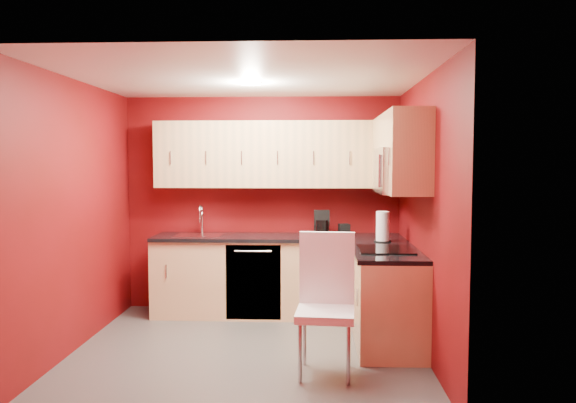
# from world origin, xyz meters

# --- Properties ---
(floor) EXTENTS (3.20, 3.20, 0.00)m
(floor) POSITION_xyz_m (0.00, 0.00, 0.00)
(floor) COLOR #454240
(floor) RESTS_ON ground
(ceiling) EXTENTS (3.20, 3.20, 0.00)m
(ceiling) POSITION_xyz_m (0.00, 0.00, 2.50)
(ceiling) COLOR white
(ceiling) RESTS_ON wall_back
(wall_back) EXTENTS (3.20, 0.00, 3.20)m
(wall_back) POSITION_xyz_m (0.00, 1.50, 1.25)
(wall_back) COLOR maroon
(wall_back) RESTS_ON floor
(wall_front) EXTENTS (3.20, 0.00, 3.20)m
(wall_front) POSITION_xyz_m (0.00, -1.50, 1.25)
(wall_front) COLOR maroon
(wall_front) RESTS_ON floor
(wall_left) EXTENTS (0.00, 3.00, 3.00)m
(wall_left) POSITION_xyz_m (-1.60, 0.00, 1.25)
(wall_left) COLOR maroon
(wall_left) RESTS_ON floor
(wall_right) EXTENTS (0.00, 3.00, 3.00)m
(wall_right) POSITION_xyz_m (1.60, 0.00, 1.25)
(wall_right) COLOR maroon
(wall_right) RESTS_ON floor
(base_cabinets_back) EXTENTS (2.80, 0.60, 0.87)m
(base_cabinets_back) POSITION_xyz_m (0.20, 1.20, 0.43)
(base_cabinets_back) COLOR #EDBD87
(base_cabinets_back) RESTS_ON floor
(base_cabinets_right) EXTENTS (0.60, 1.30, 0.87)m
(base_cabinets_right) POSITION_xyz_m (1.30, 0.25, 0.43)
(base_cabinets_right) COLOR #EDBD87
(base_cabinets_right) RESTS_ON floor
(countertop_back) EXTENTS (2.80, 0.63, 0.04)m
(countertop_back) POSITION_xyz_m (0.20, 1.19, 0.89)
(countertop_back) COLOR black
(countertop_back) RESTS_ON base_cabinets_back
(countertop_right) EXTENTS (0.63, 1.27, 0.04)m
(countertop_right) POSITION_xyz_m (1.29, 0.23, 0.89)
(countertop_right) COLOR black
(countertop_right) RESTS_ON base_cabinets_right
(upper_cabinets_back) EXTENTS (2.80, 0.35, 0.75)m
(upper_cabinets_back) POSITION_xyz_m (0.20, 1.32, 1.83)
(upper_cabinets_back) COLOR tan
(upper_cabinets_back) RESTS_ON wall_back
(upper_cabinets_right) EXTENTS (0.35, 1.55, 0.75)m
(upper_cabinets_right) POSITION_xyz_m (1.42, 0.44, 1.89)
(upper_cabinets_right) COLOR tan
(upper_cabinets_right) RESTS_ON wall_right
(microwave) EXTENTS (0.42, 0.76, 0.42)m
(microwave) POSITION_xyz_m (1.39, 0.20, 1.66)
(microwave) COLOR silver
(microwave) RESTS_ON upper_cabinets_right
(cooktop) EXTENTS (0.50, 0.55, 0.01)m
(cooktop) POSITION_xyz_m (1.28, 0.20, 0.92)
(cooktop) COLOR black
(cooktop) RESTS_ON countertop_right
(sink) EXTENTS (0.52, 0.42, 0.35)m
(sink) POSITION_xyz_m (-0.70, 1.20, 0.94)
(sink) COLOR silver
(sink) RESTS_ON countertop_back
(dishwasher_front) EXTENTS (0.60, 0.02, 0.82)m
(dishwasher_front) POSITION_xyz_m (-0.05, 0.91, 0.43)
(dishwasher_front) COLOR black
(dishwasher_front) RESTS_ON base_cabinets_back
(downlight) EXTENTS (0.20, 0.20, 0.01)m
(downlight) POSITION_xyz_m (0.00, 0.30, 2.48)
(downlight) COLOR white
(downlight) RESTS_ON ceiling
(coffee_maker) EXTENTS (0.18, 0.24, 0.29)m
(coffee_maker) POSITION_xyz_m (0.70, 1.19, 1.05)
(coffee_maker) COLOR black
(coffee_maker) RESTS_ON countertop_back
(napkin_holder) EXTENTS (0.14, 0.14, 0.12)m
(napkin_holder) POSITION_xyz_m (0.95, 1.32, 0.97)
(napkin_holder) COLOR black
(napkin_holder) RESTS_ON countertop_back
(paper_towel) EXTENTS (0.24, 0.24, 0.32)m
(paper_towel) POSITION_xyz_m (1.32, 0.76, 1.07)
(paper_towel) COLOR white
(paper_towel) RESTS_ON countertop_right
(dining_chair) EXTENTS (0.50, 0.52, 1.15)m
(dining_chair) POSITION_xyz_m (0.70, -0.59, 0.58)
(dining_chair) COLOR white
(dining_chair) RESTS_ON floor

